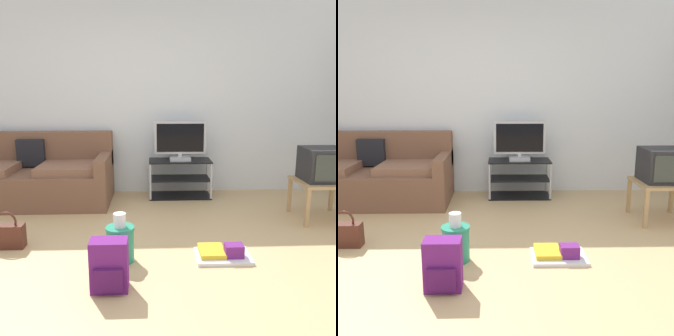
{
  "view_description": "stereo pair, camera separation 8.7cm",
  "coord_description": "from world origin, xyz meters",
  "views": [
    {
      "loc": [
        0.28,
        -2.77,
        1.45
      ],
      "look_at": [
        0.46,
        1.21,
        0.6
      ],
      "focal_mm": 39.14,
      "sensor_mm": 36.0,
      "label": 1
    },
    {
      "loc": [
        0.37,
        -2.77,
        1.45
      ],
      "look_at": [
        0.46,
        1.21,
        0.6
      ],
      "focal_mm": 39.14,
      "sensor_mm": 36.0,
      "label": 2
    }
  ],
  "objects": [
    {
      "name": "ground_plane",
      "position": [
        0.0,
        0.0,
        -0.01
      ],
      "size": [
        9.0,
        9.8,
        0.02
      ],
      "primitive_type": "cube",
      "color": "tan"
    },
    {
      "name": "wall_back",
      "position": [
        0.0,
        2.45,
        1.35
      ],
      "size": [
        9.0,
        0.1,
        2.7
      ],
      "primitive_type": "cube",
      "color": "silver",
      "rests_on": "ground_plane"
    },
    {
      "name": "couch",
      "position": [
        -1.29,
        1.94,
        0.33
      ],
      "size": [
        2.06,
        0.94,
        0.89
      ],
      "color": "brown",
      "rests_on": "ground_plane"
    },
    {
      "name": "tv_stand",
      "position": [
        0.66,
        2.11,
        0.26
      ],
      "size": [
        0.84,
        0.42,
        0.51
      ],
      "color": "black",
      "rests_on": "ground_plane"
    },
    {
      "name": "flat_tv",
      "position": [
        0.66,
        2.09,
        0.77
      ],
      "size": [
        0.69,
        0.22,
        0.53
      ],
      "color": "#B2B2B7",
      "rests_on": "tv_stand"
    },
    {
      "name": "side_table",
      "position": [
        2.2,
        1.15,
        0.38
      ],
      "size": [
        0.58,
        0.58,
        0.45
      ],
      "color": "tan",
      "rests_on": "ground_plane"
    },
    {
      "name": "crt_tv",
      "position": [
        2.2,
        1.16,
        0.63
      ],
      "size": [
        0.44,
        0.44,
        0.37
      ],
      "color": "#232326",
      "rests_on": "side_table"
    },
    {
      "name": "backpack",
      "position": [
        -0.04,
        -0.29,
        0.19
      ],
      "size": [
        0.27,
        0.25,
        0.39
      ],
      "rotation": [
        0.0,
        0.0,
        0.32
      ],
      "color": "#661E70",
      "rests_on": "ground_plane"
    },
    {
      "name": "handbag",
      "position": [
        -1.07,
        0.49,
        0.12
      ],
      "size": [
        0.31,
        0.13,
        0.35
      ],
      "rotation": [
        0.0,
        0.0,
        0.3
      ],
      "color": "#4C2319",
      "rests_on": "ground_plane"
    },
    {
      "name": "cleaning_bucket",
      "position": [
        0.01,
        0.18,
        0.18
      ],
      "size": [
        0.25,
        0.25,
        0.43
      ],
      "color": "#238466",
      "rests_on": "ground_plane"
    },
    {
      "name": "floor_tray",
      "position": [
        0.89,
        0.19,
        0.04
      ],
      "size": [
        0.48,
        0.34,
        0.14
      ],
      "color": "silver",
      "rests_on": "ground_plane"
    }
  ]
}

